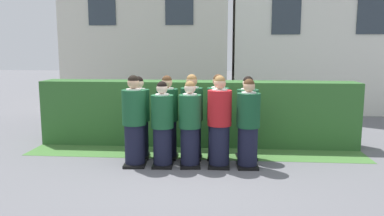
{
  "coord_description": "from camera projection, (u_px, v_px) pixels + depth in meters",
  "views": [
    {
      "loc": [
        0.58,
        -6.75,
        2.16
      ],
      "look_at": [
        0.0,
        0.27,
        1.05
      ],
      "focal_mm": 35.54,
      "sensor_mm": 36.0,
      "label": 1
    }
  ],
  "objects": [
    {
      "name": "student_front_row_1",
      "position": [
        162.0,
        126.0,
        6.93
      ],
      "size": [
        0.41,
        0.47,
        1.58
      ],
      "color": "black",
      "rests_on": "ground"
    },
    {
      "name": "ground_plane",
      "position": [
        191.0,
        166.0,
        7.03
      ],
      "size": [
        60.0,
        60.0,
        0.0
      ],
      "primitive_type": "plane",
      "color": "slate"
    },
    {
      "name": "student_rear_row_0",
      "position": [
        139.0,
        119.0,
        7.48
      ],
      "size": [
        0.43,
        0.54,
        1.62
      ],
      "color": "black",
      "rests_on": "ground"
    },
    {
      "name": "student_front_row_4",
      "position": [
        248.0,
        126.0,
        6.86
      ],
      "size": [
        0.42,
        0.48,
        1.63
      ],
      "color": "black",
      "rests_on": "ground"
    },
    {
      "name": "student_rear_row_3",
      "position": [
        218.0,
        119.0,
        7.43
      ],
      "size": [
        0.43,
        0.48,
        1.67
      ],
      "color": "black",
      "rests_on": "ground"
    },
    {
      "name": "lawn_strip",
      "position": [
        194.0,
        153.0,
        7.89
      ],
      "size": [
        7.0,
        0.9,
        0.01
      ],
      "primitive_type": "cube",
      "color": "#477A38",
      "rests_on": "ground"
    },
    {
      "name": "school_building_main",
      "position": [
        153.0,
        7.0,
        14.3
      ],
      "size": [
        5.94,
        4.66,
        7.25
      ],
      "color": "beige",
      "rests_on": "ground"
    },
    {
      "name": "student_rear_row_4",
      "position": [
        247.0,
        120.0,
        7.42
      ],
      "size": [
        0.42,
        0.5,
        1.63
      ],
      "color": "black",
      "rests_on": "ground"
    },
    {
      "name": "student_front_row_0",
      "position": [
        134.0,
        123.0,
        6.96
      ],
      "size": [
        0.44,
        0.51,
        1.68
      ],
      "color": "black",
      "rests_on": "ground"
    },
    {
      "name": "student_in_red_blazer",
      "position": [
        219.0,
        124.0,
        6.9
      ],
      "size": [
        0.44,
        0.48,
        1.68
      ],
      "color": "black",
      "rests_on": "ground"
    },
    {
      "name": "student_front_row_2",
      "position": [
        190.0,
        126.0,
        6.92
      ],
      "size": [
        0.42,
        0.52,
        1.58
      ],
      "color": "black",
      "rests_on": "ground"
    },
    {
      "name": "hedge",
      "position": [
        197.0,
        113.0,
        8.56
      ],
      "size": [
        7.0,
        0.7,
        1.44
      ],
      "color": "#33662D",
      "rests_on": "ground"
    },
    {
      "name": "student_rear_row_2",
      "position": [
        192.0,
        119.0,
        7.42
      ],
      "size": [
        0.43,
        0.49,
        1.67
      ],
      "color": "black",
      "rests_on": "ground"
    },
    {
      "name": "student_rear_row_1",
      "position": [
        167.0,
        119.0,
        7.45
      ],
      "size": [
        0.43,
        0.52,
        1.64
      ],
      "color": "black",
      "rests_on": "ground"
    },
    {
      "name": "school_building_annex",
      "position": [
        315.0,
        11.0,
        13.66
      ],
      "size": [
        6.13,
        4.07,
        6.81
      ],
      "color": "silver",
      "rests_on": "ground"
    }
  ]
}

